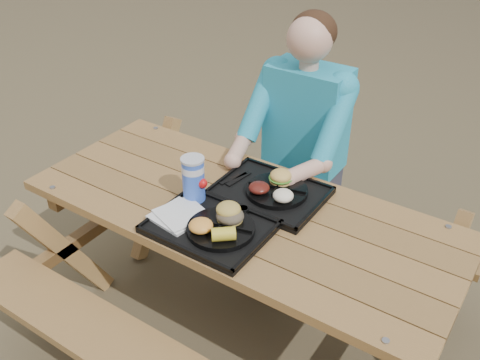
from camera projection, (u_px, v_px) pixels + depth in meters
The scene contains 18 objects.
ground at pixel (240, 332), 2.60m from camera, with size 60.00×60.00×0.00m, color #999999.
picnic_table at pixel (240, 275), 2.39m from camera, with size 1.80×1.49×0.75m, color #999999, non-canonical shape.
tray_near at pixel (210, 227), 2.06m from camera, with size 0.45×0.35×0.02m, color black.
tray_far at pixel (269, 193), 2.25m from camera, with size 0.45×0.35×0.02m, color black.
plate_near at pixel (221, 229), 2.02m from camera, with size 0.26×0.26×0.02m, color black.
plate_far at pixel (277, 191), 2.23m from camera, with size 0.26×0.26×0.02m, color black.
napkin_stack at pixel (178, 215), 2.09m from camera, with size 0.18×0.18×0.02m, color silver.
soda_cup at pixel (194, 180), 2.15m from camera, with size 0.09×0.09×0.18m, color blue.
condiment_bbq at pixel (230, 207), 2.13m from camera, with size 0.04×0.04×0.03m, color black.
condiment_mustard at pixel (243, 211), 2.11m from camera, with size 0.04×0.04×0.03m, color yellow.
sandwich at pixel (230, 209), 2.02m from camera, with size 0.10×0.10×0.11m, color gold, non-canonical shape.
mac_cheese at pixel (201, 226), 1.98m from camera, with size 0.09×0.09×0.05m, color #FDAE42.
corn_cob at pixel (224, 234), 1.93m from camera, with size 0.09×0.09×0.05m, color yellow, non-canonical shape.
cutlery_far at pixel (239, 179), 2.33m from camera, with size 0.03×0.14×0.01m, color black.
burger at pixel (281, 173), 2.25m from camera, with size 0.10×0.10×0.09m, color #E6B051, non-canonical shape.
baked_beans at pixel (259, 188), 2.20m from camera, with size 0.09×0.09×0.04m, color #571711.
potato_salad at pixel (283, 196), 2.14m from camera, with size 0.08×0.08×0.05m, color white.
diner at pixel (302, 160), 2.72m from camera, with size 0.48×0.84×1.28m, color #19AFA9, non-canonical shape.
Camera 1 is at (0.99, -1.48, 2.03)m, focal length 40.00 mm.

